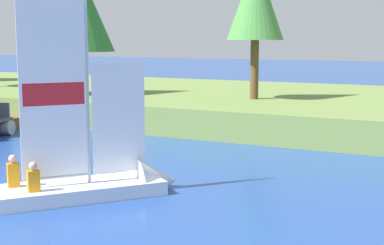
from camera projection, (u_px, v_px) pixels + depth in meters
shore_bank at (303, 107)px, 28.90m from camera, size 80.00×15.64×1.19m
shoreline_tree_midright at (77, 7)px, 28.48m from camera, size 3.59×3.59×6.43m
shoreline_tree_right at (255, 0)px, 26.32m from camera, size 2.57×2.57×6.34m
sailboat at (109, 179)px, 14.97m from camera, size 4.24×4.94×6.08m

